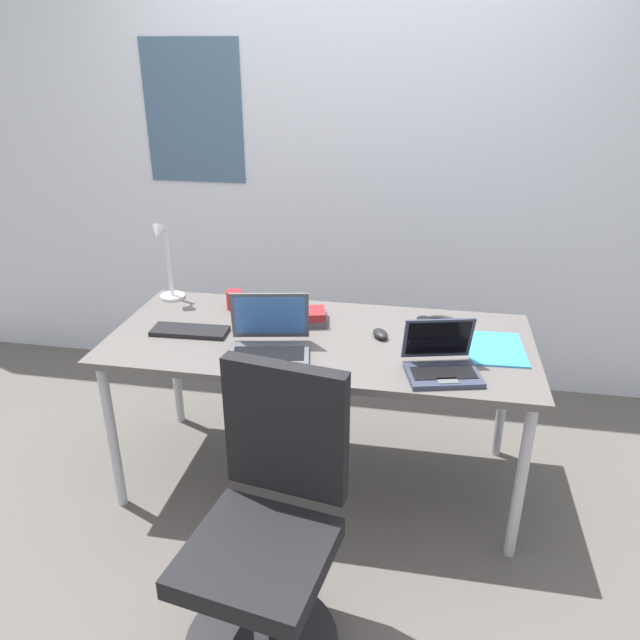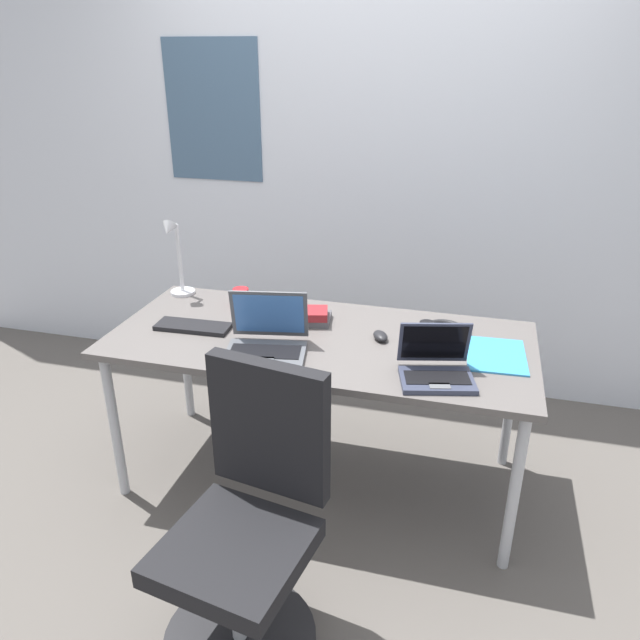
# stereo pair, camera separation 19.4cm
# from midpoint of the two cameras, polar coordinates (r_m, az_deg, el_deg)

# --- Properties ---
(ground_plane) EXTENTS (12.00, 12.00, 0.00)m
(ground_plane) POSITION_cam_midpoint_polar(r_m,az_deg,el_deg) (3.00, 1.92, -14.49)
(ground_plane) COLOR #56514C
(wall_back) EXTENTS (6.00, 0.13, 2.60)m
(wall_back) POSITION_cam_midpoint_polar(r_m,az_deg,el_deg) (3.47, 6.51, 14.51)
(wall_back) COLOR silver
(wall_back) RESTS_ON ground_plane
(desk) EXTENTS (1.80, 0.80, 0.74)m
(desk) POSITION_cam_midpoint_polar(r_m,az_deg,el_deg) (2.63, 2.12, -2.76)
(desk) COLOR #595451
(desk) RESTS_ON ground_plane
(desk_lamp) EXTENTS (0.12, 0.18, 0.40)m
(desk_lamp) POSITION_cam_midpoint_polar(r_m,az_deg,el_deg) (3.03, -11.55, 5.67)
(desk_lamp) COLOR silver
(desk_lamp) RESTS_ON desk
(laptop_near_mouse) EXTENTS (0.37, 0.33, 0.24)m
(laptop_near_mouse) POSITION_cam_midpoint_polar(r_m,az_deg,el_deg) (2.46, -2.80, -2.03)
(laptop_near_mouse) COLOR #515459
(laptop_near_mouse) RESTS_ON desk
(laptop_back_left) EXTENTS (0.32, 0.30, 0.20)m
(laptop_back_left) POSITION_cam_midpoint_polar(r_m,az_deg,el_deg) (2.33, 13.20, -4.46)
(laptop_back_left) COLOR #33384C
(laptop_back_left) RESTS_ON desk
(external_keyboard) EXTENTS (0.33, 0.13, 0.02)m
(external_keyboard) POSITION_cam_midpoint_polar(r_m,az_deg,el_deg) (2.72, -9.81, -0.64)
(external_keyboard) COLOR black
(external_keyboard) RESTS_ON desk
(computer_mouse) EXTENTS (0.09, 0.11, 0.03)m
(computer_mouse) POSITION_cam_midpoint_polar(r_m,az_deg,el_deg) (2.60, 7.83, -1.53)
(computer_mouse) COLOR black
(computer_mouse) RESTS_ON desk
(cell_phone) EXTENTS (0.14, 0.14, 0.01)m
(cell_phone) POSITION_cam_midpoint_polar(r_m,az_deg,el_deg) (2.73, -4.33, -0.36)
(cell_phone) COLOR black
(cell_phone) RESTS_ON desk
(headphones) EXTENTS (0.21, 0.18, 0.04)m
(headphones) POSITION_cam_midpoint_polar(r_m,az_deg,el_deg) (2.71, 13.57, -0.86)
(headphones) COLOR black
(headphones) RESTS_ON desk
(book_stack) EXTENTS (0.19, 0.18, 0.07)m
(book_stack) POSITION_cam_midpoint_polar(r_m,az_deg,el_deg) (2.73, 1.14, 0.33)
(book_stack) COLOR #4C4C51
(book_stack) RESTS_ON desk
(paper_folder_back_left) EXTENTS (0.25, 0.32, 0.01)m
(paper_folder_back_left) POSITION_cam_midpoint_polar(r_m,az_deg,el_deg) (2.57, 18.30, -3.19)
(paper_folder_back_left) COLOR #338CC6
(paper_folder_back_left) RESTS_ON desk
(coffee_mug) EXTENTS (0.11, 0.08, 0.09)m
(coffee_mug) POSITION_cam_midpoint_polar(r_m,az_deg,el_deg) (2.91, -5.48, 2.10)
(coffee_mug) COLOR #B21E23
(coffee_mug) RESTS_ON desk
(office_chair) EXTENTS (0.52, 0.57, 0.97)m
(office_chair) POSITION_cam_midpoint_polar(r_m,az_deg,el_deg) (2.12, -4.08, -19.87)
(office_chair) COLOR black
(office_chair) RESTS_ON ground_plane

